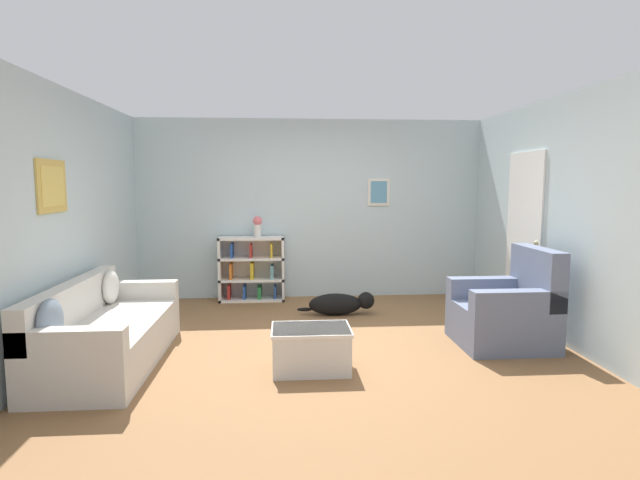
% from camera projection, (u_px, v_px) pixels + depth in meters
% --- Properties ---
extents(ground_plane, '(14.00, 14.00, 0.00)m').
position_uv_depth(ground_plane, '(323.00, 343.00, 5.26)').
color(ground_plane, brown).
extents(wall_back, '(5.60, 0.13, 2.60)m').
position_uv_depth(wall_back, '(311.00, 209.00, 7.34)').
color(wall_back, silver).
rests_on(wall_back, ground_plane).
extents(wall_left, '(0.13, 5.00, 2.60)m').
position_uv_depth(wall_left, '(66.00, 221.00, 4.92)').
color(wall_left, silver).
rests_on(wall_left, ground_plane).
extents(wall_right, '(0.16, 5.00, 2.60)m').
position_uv_depth(wall_right, '(561.00, 219.00, 5.32)').
color(wall_right, silver).
rests_on(wall_right, ground_plane).
extents(couch, '(0.84, 1.98, 0.78)m').
position_uv_depth(couch, '(105.00, 334.00, 4.63)').
color(couch, beige).
rests_on(couch, ground_plane).
extents(bookshelf, '(0.93, 0.33, 0.92)m').
position_uv_depth(bookshelf, '(252.00, 270.00, 7.17)').
color(bookshelf, silver).
rests_on(bookshelf, ground_plane).
extents(recliner_chair, '(0.91, 0.85, 1.02)m').
position_uv_depth(recliner_chair, '(508.00, 311.00, 5.17)').
color(recliner_chair, slate).
rests_on(recliner_chair, ground_plane).
extents(coffee_table, '(0.71, 0.49, 0.39)m').
position_uv_depth(coffee_table, '(311.00, 347.00, 4.48)').
color(coffee_table, silver).
rests_on(coffee_table, ground_plane).
extents(dog, '(0.99, 0.25, 0.29)m').
position_uv_depth(dog, '(340.00, 304.00, 6.37)').
color(dog, black).
rests_on(dog, ground_plane).
extents(vase, '(0.13, 0.13, 0.30)m').
position_uv_depth(vase, '(258.00, 225.00, 7.08)').
color(vase, silver).
rests_on(vase, bookshelf).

